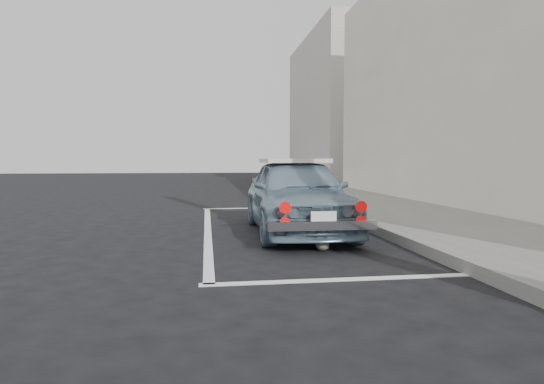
{
  "coord_description": "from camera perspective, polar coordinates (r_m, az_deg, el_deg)",
  "views": [
    {
      "loc": [
        -0.92,
        -4.88,
        1.21
      ],
      "look_at": [
        0.03,
        1.66,
        0.75
      ],
      "focal_mm": 30.0,
      "sensor_mm": 36.0,
      "label": 1
    }
  ],
  "objects": [
    {
      "name": "ground",
      "position": [
        5.11,
        2.34,
        -9.72
      ],
      "size": [
        80.0,
        80.0,
        0.0
      ],
      "primitive_type": "plane",
      "color": "black",
      "rests_on": "ground"
    },
    {
      "name": "sidewalk",
      "position": [
        8.1,
        22.47,
        -4.38
      ],
      "size": [
        2.8,
        40.0,
        0.15
      ],
      "primitive_type": "cube",
      "color": "slate",
      "rests_on": "ground"
    },
    {
      "name": "building_far",
      "position": [
        26.07,
        8.11,
        10.1
      ],
      "size": [
        3.5,
        10.0,
        8.0
      ],
      "primitive_type": "cube",
      "color": "beige",
      "rests_on": "ground"
    },
    {
      "name": "pline_rear",
      "position": [
        4.76,
        9.51,
        -10.76
      ],
      "size": [
        3.0,
        0.12,
        0.01
      ],
      "primitive_type": "cube",
      "color": "silver",
      "rests_on": "ground"
    },
    {
      "name": "pline_front",
      "position": [
        11.53,
        -1.15,
        -2.02
      ],
      "size": [
        3.0,
        0.12,
        0.01
      ],
      "primitive_type": "cube",
      "color": "silver",
      "rests_on": "ground"
    },
    {
      "name": "pline_side",
      "position": [
        7.97,
        -8.06,
        -4.76
      ],
      "size": [
        0.12,
        7.0,
        0.01
      ],
      "primitive_type": "cube",
      "color": "silver",
      "rests_on": "ground"
    },
    {
      "name": "retro_coupe",
      "position": [
        7.61,
        3.14,
        -0.28
      ],
      "size": [
        1.56,
        3.77,
        1.27
      ],
      "rotation": [
        0.0,
        0.0,
        -0.01
      ],
      "color": "#7491A4",
      "rests_on": "ground"
    },
    {
      "name": "cat",
      "position": [
        6.16,
        6.36,
        -6.41
      ],
      "size": [
        0.26,
        0.4,
        0.23
      ],
      "rotation": [
        0.0,
        0.0,
        -0.29
      ],
      "color": "#6F6355",
      "rests_on": "ground"
    }
  ]
}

